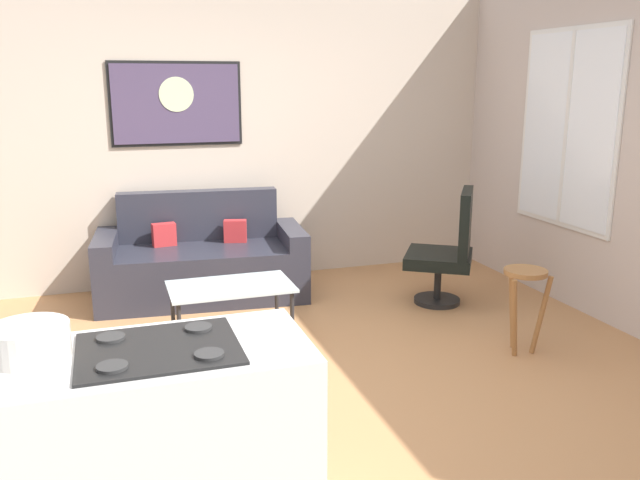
% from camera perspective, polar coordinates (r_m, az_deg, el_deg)
% --- Properties ---
extents(ground, '(6.40, 6.40, 0.04)m').
position_cam_1_polar(ground, '(4.28, -1.58, -12.62)').
color(ground, '#B77F4F').
extents(back_wall, '(6.40, 0.05, 2.80)m').
position_cam_1_polar(back_wall, '(6.21, -8.22, 9.20)').
color(back_wall, beige).
rests_on(back_wall, ground).
extents(right_wall, '(0.05, 6.40, 2.80)m').
position_cam_1_polar(right_wall, '(5.46, 24.93, 7.46)').
color(right_wall, beige).
rests_on(right_wall, ground).
extents(couch, '(1.85, 0.97, 0.91)m').
position_cam_1_polar(couch, '(5.88, -10.25, -2.00)').
color(couch, '#2B2C37').
rests_on(couch, ground).
extents(coffee_table, '(0.88, 0.52, 0.45)m').
position_cam_1_polar(coffee_table, '(4.76, -7.79, -4.40)').
color(coffee_table, silver).
rests_on(coffee_table, ground).
extents(armchair, '(0.76, 0.77, 1.00)m').
position_cam_1_polar(armchair, '(5.65, 11.17, -0.80)').
color(armchair, black).
rests_on(armchair, ground).
extents(bar_stool, '(0.34, 0.34, 0.61)m').
position_cam_1_polar(bar_stool, '(4.77, 17.37, -4.16)').
color(bar_stool, '#966336').
rests_on(bar_stool, ground).
extents(kitchen_counter, '(1.79, 0.60, 0.91)m').
position_cam_1_polar(kitchen_counter, '(2.79, -20.27, -18.17)').
color(kitchen_counter, silver).
rests_on(kitchen_counter, ground).
extents(mixing_bowl, '(0.29, 0.29, 0.12)m').
position_cam_1_polar(mixing_bowl, '(2.65, -23.96, -8.11)').
color(mixing_bowl, silver).
rests_on(mixing_bowl, kitchen_counter).
extents(wall_painting, '(1.16, 0.03, 0.74)m').
position_cam_1_polar(wall_painting, '(6.09, -12.38, 11.52)').
color(wall_painting, black).
extents(window, '(0.03, 1.20, 1.64)m').
position_cam_1_polar(window, '(5.88, 20.74, 9.02)').
color(window, silver).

